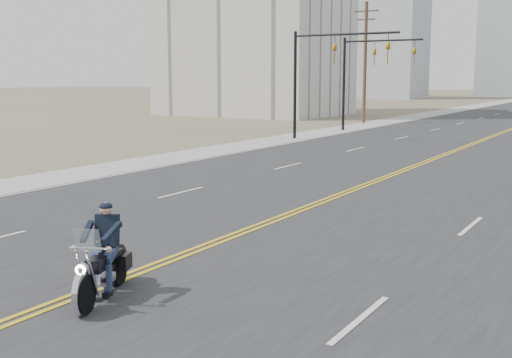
{
  "coord_description": "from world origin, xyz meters",
  "views": [
    {
      "loc": [
        8.84,
        -5.75,
        4.08
      ],
      "look_at": [
        0.8,
        7.53,
        1.6
      ],
      "focal_mm": 45.0,
      "sensor_mm": 36.0,
      "label": 1
    }
  ],
  "objects": [
    {
      "name": "sidewalk_left",
      "position": [
        -11.5,
        70.0,
        0.01
      ],
      "size": [
        3.0,
        200.0,
        0.01
      ],
      "primitive_type": "cube",
      "color": "#A5A5A0",
      "rests_on": "ground"
    },
    {
      "name": "traffic_mast_left",
      "position": [
        -8.98,
        32.0,
        4.94
      ],
      "size": [
        7.1,
        0.26,
        7.0
      ],
      "color": "black",
      "rests_on": "ground"
    },
    {
      "name": "traffic_mast_far",
      "position": [
        -9.31,
        40.0,
        4.87
      ],
      "size": [
        6.1,
        0.26,
        7.0
      ],
      "color": "black",
      "rests_on": "ground"
    },
    {
      "name": "utility_pole_left",
      "position": [
        -12.5,
        48.0,
        5.48
      ],
      "size": [
        2.2,
        0.3,
        10.5
      ],
      "color": "brown",
      "rests_on": "ground"
    },
    {
      "name": "haze_bldg_a",
      "position": [
        -35.0,
        115.0,
        11.0
      ],
      "size": [
        14.0,
        12.0,
        22.0
      ],
      "primitive_type": "cube",
      "color": "#B7BCC6",
      "rests_on": "ground"
    },
    {
      "name": "haze_bldg_f",
      "position": [
        -50.0,
        130.0,
        8.0
      ],
      "size": [
        12.0,
        12.0,
        16.0
      ],
      "primitive_type": "cube",
      "color": "#ADB2B7",
      "rests_on": "ground"
    },
    {
      "name": "motorcyclist",
      "position": [
        0.5,
        2.53,
        0.88
      ],
      "size": [
        1.77,
        2.46,
        1.77
      ],
      "primitive_type": null,
      "rotation": [
        0.0,
        0.0,
        3.54
      ],
      "color": "black",
      "rests_on": "ground"
    }
  ]
}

